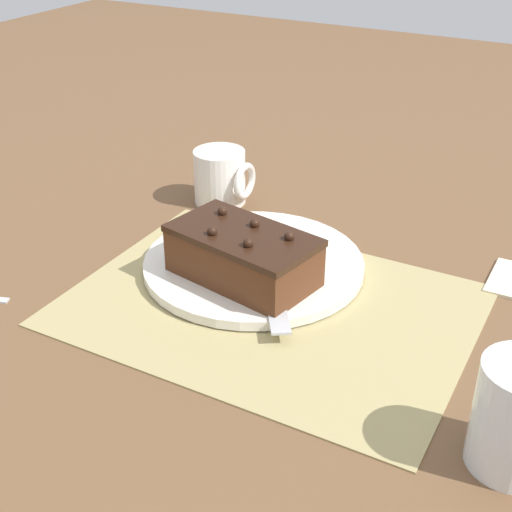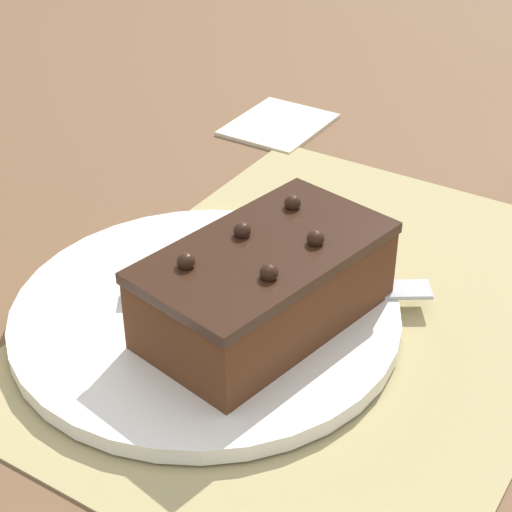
# 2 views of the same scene
# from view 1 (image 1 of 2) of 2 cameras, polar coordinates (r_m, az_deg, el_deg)

# --- Properties ---
(ground_plane) EXTENTS (3.00, 3.00, 0.00)m
(ground_plane) POSITION_cam_1_polar(r_m,az_deg,el_deg) (0.84, 1.10, -4.09)
(ground_plane) COLOR brown
(placemat_woven) EXTENTS (0.46, 0.34, 0.00)m
(placemat_woven) POSITION_cam_1_polar(r_m,az_deg,el_deg) (0.84, 1.11, -3.97)
(placemat_woven) COLOR tan
(placemat_woven) RESTS_ON ground_plane
(cake_plate) EXTENTS (0.28, 0.28, 0.01)m
(cake_plate) POSITION_cam_1_polar(r_m,az_deg,el_deg) (0.90, -0.19, -0.61)
(cake_plate) COLOR white
(cake_plate) RESTS_ON placemat_woven
(chocolate_cake) EXTENTS (0.19, 0.13, 0.07)m
(chocolate_cake) POSITION_cam_1_polar(r_m,az_deg,el_deg) (0.85, -1.03, 0.08)
(chocolate_cake) COLOR #512D19
(chocolate_cake) RESTS_ON cake_plate
(serving_knife) EXTENTS (0.14, 0.20, 0.01)m
(serving_knife) POSITION_cam_1_polar(r_m,az_deg,el_deg) (0.89, 0.90, -0.45)
(serving_knife) COLOR black
(serving_knife) RESTS_ON cake_plate
(coffee_mug) EXTENTS (0.09, 0.08, 0.08)m
(coffee_mug) POSITION_cam_1_polar(r_m,az_deg,el_deg) (1.08, -2.81, 6.34)
(coffee_mug) COLOR silver
(coffee_mug) RESTS_ON ground_plane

